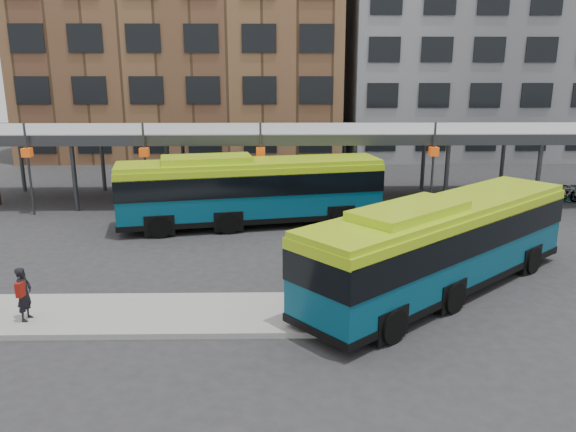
# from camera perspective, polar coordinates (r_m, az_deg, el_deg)

# --- Properties ---
(ground) EXTENTS (120.00, 120.00, 0.00)m
(ground) POSITION_cam_1_polar(r_m,az_deg,el_deg) (20.73, 4.89, -6.55)
(ground) COLOR #28282B
(ground) RESTS_ON ground
(boarding_island) EXTENTS (14.00, 3.00, 0.18)m
(boarding_island) POSITION_cam_1_polar(r_m,az_deg,el_deg) (18.15, -11.91, -9.76)
(boarding_island) COLOR gray
(boarding_island) RESTS_ON ground
(canopy) EXTENTS (40.00, 6.53, 4.80)m
(canopy) POSITION_cam_1_polar(r_m,az_deg,el_deg) (32.32, 2.64, 8.43)
(canopy) COLOR #999B9E
(canopy) RESTS_ON ground
(building_brick) EXTENTS (26.00, 14.00, 22.00)m
(building_brick) POSITION_cam_1_polar(r_m,az_deg,el_deg) (51.89, -10.31, 18.53)
(building_brick) COLOR brown
(building_brick) RESTS_ON ground
(building_grey) EXTENTS (24.00, 14.00, 20.00)m
(building_grey) POSITION_cam_1_polar(r_m,az_deg,el_deg) (54.33, 19.30, 16.73)
(building_grey) COLOR slate
(building_grey) RESTS_ON ground
(bus_front) EXTENTS (11.06, 10.01, 3.40)m
(bus_front) POSITION_cam_1_polar(r_m,az_deg,el_deg) (19.82, 15.46, -2.66)
(bus_front) COLOR navy
(bus_front) RESTS_ON ground
(bus_rear) EXTENTS (12.95, 5.09, 3.49)m
(bus_rear) POSITION_cam_1_polar(r_m,az_deg,el_deg) (27.34, -3.89, 2.77)
(bus_rear) COLOR navy
(bus_rear) RESTS_ON ground
(pedestrian) EXTENTS (0.43, 0.65, 1.66)m
(pedestrian) POSITION_cam_1_polar(r_m,az_deg,el_deg) (18.64, -25.24, -7.14)
(pedestrian) COLOR black
(pedestrian) RESTS_ON boarding_island
(bike_rack) EXTENTS (6.43, 1.40, 1.08)m
(bike_rack) POSITION_cam_1_polar(r_m,az_deg,el_deg) (35.70, 25.14, 2.07)
(bike_rack) COLOR slate
(bike_rack) RESTS_ON ground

